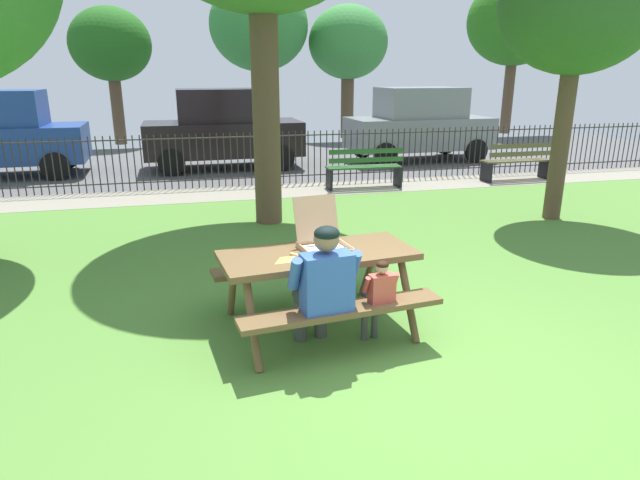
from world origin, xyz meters
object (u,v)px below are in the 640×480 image
(picnic_table_foreground, at_px, (318,269))
(far_tree_center, at_px, (259,27))
(park_bench_right, at_px, (517,162))
(adult_at_table, at_px, (323,284))
(tree_near_table, at_px, (579,3))
(parked_car_center, at_px, (419,124))
(pizza_slice_on_table, at_px, (289,258))
(park_bench_center, at_px, (364,169))
(far_tree_midleft, at_px, (111,46))
(far_tree_right, at_px, (515,22))
(far_tree_midright, at_px, (348,44))
(pizza_box_open, at_px, (321,237))
(parked_car_left, at_px, (223,128))
(child_at_table, at_px, (378,294))

(picnic_table_foreground, bearing_deg, far_tree_center, 84.15)
(park_bench_right, xyz_separation_m, far_tree_center, (-4.59, 9.03, 3.45))
(adult_at_table, xyz_separation_m, tree_near_table, (4.90, 3.58, 2.71))
(picnic_table_foreground, bearing_deg, parked_car_center, 61.38)
(pizza_slice_on_table, height_order, park_bench_right, park_bench_right)
(pizza_slice_on_table, xyz_separation_m, park_bench_center, (2.79, 6.30, -0.36))
(park_bench_center, distance_m, far_tree_midleft, 11.11)
(pizza_slice_on_table, height_order, far_tree_right, far_tree_right)
(adult_at_table, distance_m, park_bench_center, 7.17)
(far_tree_midleft, height_order, far_tree_center, far_tree_center)
(park_bench_right, bearing_deg, far_tree_center, 116.95)
(parked_car_center, relative_size, far_tree_center, 0.73)
(far_tree_midleft, distance_m, far_tree_center, 4.95)
(far_tree_midleft, bearing_deg, far_tree_midright, -0.00)
(park_bench_center, height_order, far_tree_midleft, far_tree_midleft)
(parked_car_center, xyz_separation_m, far_tree_midright, (-0.37, 5.77, 2.34))
(pizza_box_open, bearing_deg, adult_at_table, -102.86)
(adult_at_table, distance_m, far_tree_midright, 16.67)
(tree_near_table, height_order, parked_car_left, tree_near_table)
(child_at_table, distance_m, far_tree_right, 19.55)
(child_at_table, bearing_deg, parked_car_left, 93.63)
(pizza_slice_on_table, bearing_deg, tree_near_table, 31.96)
(far_tree_midright, bearing_deg, adult_at_table, -107.18)
(tree_near_table, xyz_separation_m, far_tree_midright, (-0.04, 12.14, -0.01))
(far_tree_midright, bearing_deg, pizza_box_open, -107.36)
(tree_near_table, xyz_separation_m, far_tree_midleft, (-8.16, 12.14, -0.15))
(adult_at_table, bearing_deg, far_tree_midright, 72.82)
(far_tree_midleft, height_order, far_tree_midright, far_tree_midright)
(adult_at_table, bearing_deg, far_tree_center, 84.04)
(child_at_table, bearing_deg, far_tree_center, 85.87)
(far_tree_right, bearing_deg, child_at_table, -125.18)
(far_tree_center, height_order, far_tree_midright, far_tree_center)
(parked_car_center, bearing_deg, adult_at_table, -117.73)
(pizza_box_open, height_order, child_at_table, pizza_box_open)
(picnic_table_foreground, bearing_deg, pizza_slice_on_table, -156.84)
(pizza_slice_on_table, relative_size, far_tree_midright, 0.06)
(picnic_table_foreground, height_order, far_tree_midleft, far_tree_midleft)
(far_tree_midleft, relative_size, far_tree_midright, 0.94)
(tree_near_table, bearing_deg, parked_car_center, 87.03)
(parked_car_left, bearing_deg, tree_near_table, -51.75)
(tree_near_table, distance_m, parked_car_left, 8.44)
(child_at_table, distance_m, tree_near_table, 6.33)
(parked_car_left, bearing_deg, park_bench_center, -50.39)
(far_tree_midright, bearing_deg, far_tree_midleft, 180.00)
(adult_at_table, height_order, tree_near_table, tree_near_table)
(pizza_slice_on_table, relative_size, tree_near_table, 0.06)
(park_bench_right, bearing_deg, park_bench_center, 180.00)
(pizza_box_open, xyz_separation_m, far_tree_midleft, (-3.40, 15.10, 2.33))
(picnic_table_foreground, xyz_separation_m, far_tree_center, (1.56, 15.20, 3.27))
(park_bench_right, height_order, parked_car_left, parked_car_left)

